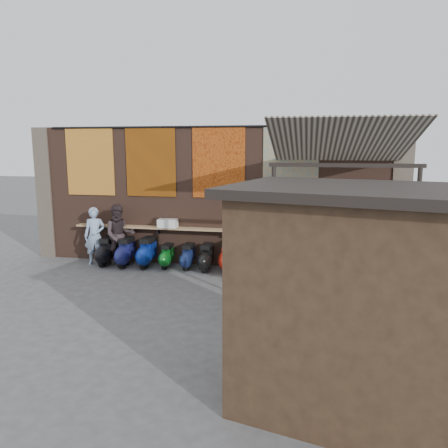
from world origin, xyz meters
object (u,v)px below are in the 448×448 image
shelf_box (168,223)px  scooter_stool_5 (206,257)px  shopper_navy (315,267)px  scooter_stool_1 (126,252)px  diner_left (95,236)px  scooter_stool_3 (167,256)px  scooter_stool_6 (228,257)px  shopper_grey (340,277)px  scooter_stool_7 (250,259)px  scooter_stool_9 (298,260)px  scooter_stool_8 (273,261)px  diner_right (119,235)px  scooter_stool_0 (107,251)px  market_stall (345,304)px  scooter_stool_4 (188,257)px  scooter_stool_2 (147,252)px  shopper_tan (321,265)px

shelf_box → scooter_stool_5: 1.54m
scooter_stool_5 → shopper_navy: shopper_navy is taller
scooter_stool_1 → diner_left: (-0.97, 0.04, 0.44)m
shelf_box → scooter_stool_3: shelf_box is taller
scooter_stool_6 → shopper_grey: 4.03m
scooter_stool_5 → shopper_navy: bearing=-36.5°
scooter_stool_7 → scooter_stool_9: size_ratio=0.95×
shopper_navy → scooter_stool_6: bearing=-50.4°
diner_left → shopper_grey: size_ratio=0.99×
scooter_stool_1 → shopper_navy: shopper_navy is taller
scooter_stool_5 → shopper_grey: (3.45, -2.78, 0.49)m
scooter_stool_3 → scooter_stool_9: scooter_stool_9 is taller
scooter_stool_8 → diner_right: bearing=179.6°
scooter_stool_0 → shopper_navy: shopper_navy is taller
scooter_stool_5 → scooter_stool_8: scooter_stool_5 is taller
scooter_stool_5 → scooter_stool_1: bearing=-179.8°
market_stall → scooter_stool_1: bearing=147.8°
scooter_stool_1 → scooter_stool_3: scooter_stool_1 is taller
scooter_stool_4 → shopper_navy: 4.19m
scooter_stool_1 → scooter_stool_7: size_ratio=1.02×
scooter_stool_1 → scooter_stool_9: (4.93, 0.02, 0.01)m
scooter_stool_4 → scooter_stool_3: bearing=179.3°
scooter_stool_5 → scooter_stool_9: 2.53m
scooter_stool_0 → scooter_stool_9: scooter_stool_9 is taller
scooter_stool_0 → shelf_box: bearing=10.2°
scooter_stool_0 → scooter_stool_2: scooter_stool_2 is taller
scooter_stool_4 → shopper_tan: shopper_tan is taller
scooter_stool_1 → scooter_stool_7: scooter_stool_1 is taller
scooter_stool_0 → scooter_stool_6: scooter_stool_6 is taller
scooter_stool_8 → diner_right: size_ratio=0.43×
scooter_stool_7 → scooter_stool_5: bearing=179.9°
scooter_stool_6 → scooter_stool_2: bearing=180.0°
scooter_stool_3 → shopper_grey: bearing=-31.7°
scooter_stool_4 → scooter_stool_2: bearing=-179.4°
shelf_box → scooter_stool_1: shelf_box is taller
scooter_stool_6 → scooter_stool_9: size_ratio=0.98×
scooter_stool_9 → diner_right: (-5.12, 0.02, 0.48)m
diner_left → diner_right: bearing=-15.2°
scooter_stool_2 → shopper_grey: size_ratio=0.51×
scooter_stool_4 → scooter_stool_6: 1.16m
scooter_stool_7 → shopper_tan: 2.62m
scooter_stool_4 → scooter_stool_0: bearing=-178.8°
scooter_stool_9 → scooter_stool_7: bearing=-179.3°
scooter_stool_9 → diner_right: size_ratio=0.50×
scooter_stool_1 → scooter_stool_6: (3.01, 0.05, 0.01)m
scooter_stool_3 → market_stall: bearing=-53.2°
scooter_stool_3 → scooter_stool_5: 1.18m
shelf_box → scooter_stool_0: 2.00m
scooter_stool_3 → diner_right: bearing=-178.5°
shopper_grey → shopper_navy: bearing=-21.3°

